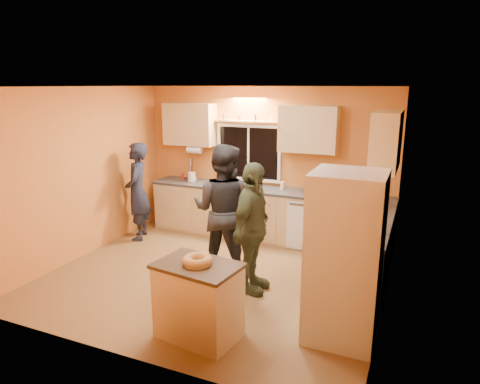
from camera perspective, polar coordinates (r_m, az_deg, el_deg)
The scene contains 14 objects.
ground at distance 6.16m, azimuth -3.31°, elevation -11.11°, with size 4.50×4.50×0.00m, color brown.
room_shell at distance 5.98m, azimuth -0.74°, elevation 4.44°, with size 4.54×4.04×2.61m.
back_counter at distance 7.45m, azimuth 2.55°, elevation -2.83°, with size 4.23×0.62×0.90m.
right_counter at distance 5.92m, azimuth 16.25°, elevation -8.01°, with size 0.62×1.84×0.90m.
refrigerator at distance 4.56m, azimuth 13.78°, elevation -8.53°, with size 0.72×0.70×1.80m, color silver.
island at distance 4.66m, azimuth -5.56°, elevation -14.16°, with size 0.93×0.70×0.83m.
bundt_pastry at distance 4.46m, azimuth -5.70°, elevation -9.01°, with size 0.31×0.31×0.09m, color tan.
person_left at distance 7.53m, azimuth -13.50°, elevation 0.04°, with size 0.61×0.40×1.68m, color black.
person_center at distance 5.96m, azimuth -2.26°, elevation -2.43°, with size 0.90×0.70×1.85m, color black.
person_right at distance 5.43m, azimuth 1.61°, elevation -4.92°, with size 1.00×0.42×1.70m, color #2D3421.
mixing_bowl at distance 7.01m, azimuth 10.84°, elevation -0.03°, with size 0.33×0.33×0.08m, color black.
utensil_crock at distance 7.88m, azimuth -6.47°, elevation 2.05°, with size 0.14×0.14×0.17m, color #EEE5C7.
potted_plant at distance 5.52m, azimuth 16.58°, elevation -2.92°, with size 0.29×0.26×0.33m, color gray.
red_box at distance 6.52m, azimuth 18.03°, elevation -1.60°, with size 0.16×0.12×0.07m, color #AA291A.
Camera 1 is at (2.51, -4.98, 2.63)m, focal length 32.00 mm.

